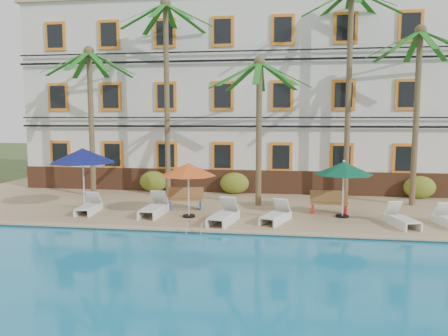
% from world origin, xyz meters
% --- Properties ---
extents(ground, '(100.00, 100.00, 0.00)m').
position_xyz_m(ground, '(0.00, 0.00, 0.00)').
color(ground, '#384C23').
rests_on(ground, ground).
extents(pool_deck, '(30.00, 12.00, 0.25)m').
position_xyz_m(pool_deck, '(0.00, 5.00, 0.12)').
color(pool_deck, tan).
rests_on(pool_deck, ground).
extents(swimming_pool, '(26.00, 12.00, 0.20)m').
position_xyz_m(swimming_pool, '(0.00, -7.00, 0.10)').
color(swimming_pool, '#167BA9').
rests_on(swimming_pool, ground).
extents(pool_coping, '(30.00, 0.35, 0.06)m').
position_xyz_m(pool_coping, '(0.00, -0.90, 0.28)').
color(pool_coping, tan).
rests_on(pool_coping, pool_deck).
extents(hotel_building, '(25.40, 6.44, 10.22)m').
position_xyz_m(hotel_building, '(0.00, 9.98, 5.37)').
color(hotel_building, silver).
rests_on(hotel_building, pool_deck).
extents(palm_a, '(4.48, 4.48, 7.31)m').
position_xyz_m(palm_a, '(-7.70, 4.91, 5.00)').
color(palm_a, brown).
rests_on(palm_a, pool_deck).
extents(palm_b, '(4.48, 4.48, 9.51)m').
position_xyz_m(palm_b, '(-3.99, 5.33, 6.25)').
color(palm_b, brown).
rests_on(palm_b, pool_deck).
extents(palm_c, '(4.48, 4.48, 6.54)m').
position_xyz_m(palm_c, '(0.57, 3.84, 4.55)').
color(palm_c, brown).
rests_on(palm_c, pool_deck).
extents(palm_d, '(4.48, 4.48, 9.93)m').
position_xyz_m(palm_d, '(4.60, 5.87, 6.49)').
color(palm_d, brown).
rests_on(palm_d, pool_deck).
extents(palm_e, '(4.48, 4.48, 7.86)m').
position_xyz_m(palm_e, '(7.38, 4.88, 5.32)').
color(palm_e, brown).
rests_on(palm_e, pool_deck).
extents(shrub_left, '(1.50, 0.90, 1.10)m').
position_xyz_m(shrub_left, '(-5.13, 6.60, 0.80)').
color(shrub_left, '#21631C').
rests_on(shrub_left, pool_deck).
extents(shrub_mid, '(1.50, 0.90, 1.10)m').
position_xyz_m(shrub_mid, '(-0.84, 6.60, 0.80)').
color(shrub_mid, '#21631C').
rests_on(shrub_mid, pool_deck).
extents(shrub_right, '(1.50, 0.90, 1.10)m').
position_xyz_m(shrub_right, '(8.17, 6.60, 0.80)').
color(shrub_right, '#21631C').
rests_on(shrub_right, pool_deck).
extents(umbrella_blue, '(2.72, 2.72, 2.72)m').
position_xyz_m(umbrella_blue, '(-6.55, 1.55, 2.57)').
color(umbrella_blue, black).
rests_on(umbrella_blue, pool_deck).
extents(umbrella_red, '(2.20, 2.20, 2.21)m').
position_xyz_m(umbrella_red, '(-1.99, 1.14, 2.13)').
color(umbrella_red, black).
rests_on(umbrella_red, pool_deck).
extents(umbrella_green, '(2.26, 2.26, 2.26)m').
position_xyz_m(umbrella_green, '(4.00, 2.00, 2.18)').
color(umbrella_green, black).
rests_on(umbrella_green, pool_deck).
extents(lounger_a, '(0.77, 1.77, 0.81)m').
position_xyz_m(lounger_a, '(-6.22, 1.28, 0.51)').
color(lounger_a, white).
rests_on(lounger_a, pool_deck).
extents(lounger_b, '(0.78, 1.99, 0.93)m').
position_xyz_m(lounger_b, '(-3.44, 1.30, 0.55)').
color(lounger_b, white).
rests_on(lounger_b, pool_deck).
extents(lounger_c, '(1.04, 2.03, 0.92)m').
position_xyz_m(lounger_c, '(-0.48, 0.39, 0.55)').
color(lounger_c, white).
rests_on(lounger_c, pool_deck).
extents(lounger_d, '(1.22, 1.87, 0.83)m').
position_xyz_m(lounger_d, '(1.44, 0.79, 0.52)').
color(lounger_d, white).
rests_on(lounger_d, pool_deck).
extents(lounger_e, '(1.08, 1.86, 0.83)m').
position_xyz_m(lounger_e, '(5.91, 0.87, 0.52)').
color(lounger_e, white).
rests_on(lounger_e, pool_deck).
extents(bench_left, '(1.57, 0.79, 0.93)m').
position_xyz_m(bench_left, '(-2.48, 2.56, 0.72)').
color(bench_left, olive).
rests_on(bench_left, pool_deck).
extents(bench_right, '(1.51, 0.50, 0.93)m').
position_xyz_m(bench_right, '(3.53, 2.62, 0.72)').
color(bench_right, olive).
rests_on(bench_right, pool_deck).
extents(pool_ladder, '(0.54, 0.74, 0.74)m').
position_xyz_m(pool_ladder, '(-1.25, -1.00, 0.25)').
color(pool_ladder, silver).
rests_on(pool_ladder, ground).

